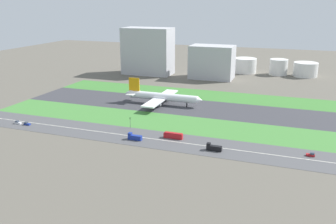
{
  "coord_description": "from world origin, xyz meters",
  "views": [
    {
      "loc": [
        70.13,
        -261.25,
        78.78
      ],
      "look_at": [
        -11.54,
        -36.5,
        6.0
      ],
      "focal_mm": 39.05,
      "sensor_mm": 36.0,
      "label": 1
    }
  ],
  "objects": [
    {
      "name": "airliner",
      "position": [
        -30.52,
        0.0,
        6.23
      ],
      "size": [
        65.0,
        56.0,
        19.7
      ],
      "color": "white",
      "rests_on": "runway"
    },
    {
      "name": "hangar_building",
      "position": [
        -16.99,
        114.0,
        17.28
      ],
      "size": [
        45.16,
        27.46,
        34.55
      ],
      "primitive_type": "cube",
      "color": "#B2B2B7",
      "rests_on": "ground_plane"
    },
    {
      "name": "car_0",
      "position": [
        -96.07,
        -78.0,
        0.92
      ],
      "size": [
        4.4,
        1.8,
        2.0
      ],
      "rotation": [
        0.0,
        0.0,
        3.14
      ],
      "color": "navy",
      "rests_on": "highway"
    },
    {
      "name": "highway",
      "position": [
        0.0,
        -73.0,
        0.05
      ],
      "size": [
        280.0,
        28.0,
        0.1
      ],
      "primitive_type": "cube",
      "color": "#4C4C4F",
      "rests_on": "ground_plane"
    },
    {
      "name": "fuel_tank_east",
      "position": [
        76.45,
        159.0,
        7.6
      ],
      "size": [
        25.52,
        25.52,
        15.21
      ],
      "primitive_type": "cylinder",
      "color": "silver",
      "rests_on": "ground_plane"
    },
    {
      "name": "grass_median_south",
      "position": [
        0.0,
        -41.0,
        0.05
      ],
      "size": [
        280.0,
        36.0,
        0.1
      ],
      "primitive_type": "cube",
      "color": "#427F38",
      "rests_on": "ground_plane"
    },
    {
      "name": "fuel_tank_west",
      "position": [
        11.11,
        159.0,
        8.25
      ],
      "size": [
        25.93,
        25.93,
        16.51
      ],
      "primitive_type": "cylinder",
      "color": "silver",
      "rests_on": "ground_plane"
    },
    {
      "name": "terminal_building",
      "position": [
        -90.0,
        114.0,
        25.51
      ],
      "size": [
        54.13,
        28.14,
        51.02
      ],
      "primitive_type": "cube",
      "color": "#B2B2B7",
      "rests_on": "ground_plane"
    },
    {
      "name": "bus_0",
      "position": [
        3.26,
        -68.0,
        1.82
      ],
      "size": [
        11.6,
        2.5,
        3.5
      ],
      "color": "#B2191E",
      "rests_on": "highway"
    },
    {
      "name": "grass_median_north",
      "position": [
        0.0,
        41.0,
        0.05
      ],
      "size": [
        280.0,
        36.0,
        0.1
      ],
      "primitive_type": "cube",
      "color": "#3D7A33",
      "rests_on": "ground_plane"
    },
    {
      "name": "car_2",
      "position": [
        80.44,
        -68.0,
        0.92
      ],
      "size": [
        4.4,
        1.8,
        2.0
      ],
      "color": "#B2191E",
      "rests_on": "highway"
    },
    {
      "name": "fuel_tank_centre",
      "position": [
        48.17,
        159.0,
        8.64
      ],
      "size": [
        19.64,
        19.64,
        17.27
      ],
      "primitive_type": "cylinder",
      "color": "silver",
      "rests_on": "ground_plane"
    },
    {
      "name": "runway",
      "position": [
        0.0,
        0.0,
        0.05
      ],
      "size": [
        280.0,
        46.0,
        0.1
      ],
      "primitive_type": "cube",
      "color": "#38383D",
      "rests_on": "ground_plane"
    },
    {
      "name": "car_1",
      "position": [
        -103.49,
        -78.0,
        0.92
      ],
      "size": [
        4.4,
        1.8,
        2.0
      ],
      "rotation": [
        0.0,
        0.0,
        3.14
      ],
      "color": "silver",
      "rests_on": "highway"
    },
    {
      "name": "traffic_light",
      "position": [
        -28.95,
        -60.01,
        4.29
      ],
      "size": [
        0.36,
        0.5,
        7.2
      ],
      "color": "#4C4C51",
      "rests_on": "highway"
    },
    {
      "name": "ground_plane",
      "position": [
        0.0,
        0.0,
        0.0
      ],
      "size": [
        800.0,
        800.0,
        0.0
      ],
      "primitive_type": "plane",
      "color": "#5B564C"
    },
    {
      "name": "highway_centerline",
      "position": [
        0.0,
        -73.0,
        0.11
      ],
      "size": [
        266.0,
        0.5,
        0.01
      ],
      "primitive_type": "cube",
      "color": "silver",
      "rests_on": "highway"
    },
    {
      "name": "truck_1",
      "position": [
        -17.52,
        -78.0,
        1.67
      ],
      "size": [
        8.4,
        2.5,
        4.0
      ],
      "rotation": [
        0.0,
        0.0,
        3.14
      ],
      "color": "navy",
      "rests_on": "highway"
    },
    {
      "name": "truck_0",
      "position": [
        30.28,
        -78.0,
        1.67
      ],
      "size": [
        8.4,
        2.5,
        4.0
      ],
      "rotation": [
        0.0,
        0.0,
        3.14
      ],
      "color": "black",
      "rests_on": "highway"
    }
  ]
}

